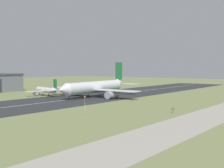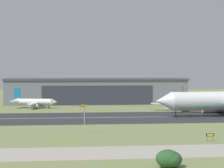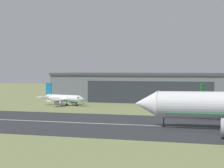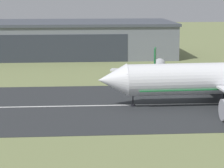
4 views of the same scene
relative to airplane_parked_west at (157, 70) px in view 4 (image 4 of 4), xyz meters
The scene contains 4 objects.
runway_strip 36.84m from the airplane_parked_west, 135.39° to the right, with size 384.65×42.65×0.06m, color #2B2D30.
runway_centreline 36.84m from the airplane_parked_west, 135.39° to the right, with size 346.19×0.70×0.01m, color silver.
hangar_building 60.65m from the airplane_parked_west, 117.32° to the left, with size 83.12×33.55×11.69m.
airplane_parked_west is the anchor object (origin of this frame).
Camera 4 is at (4.68, -5.33, 22.27)m, focal length 85.00 mm.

